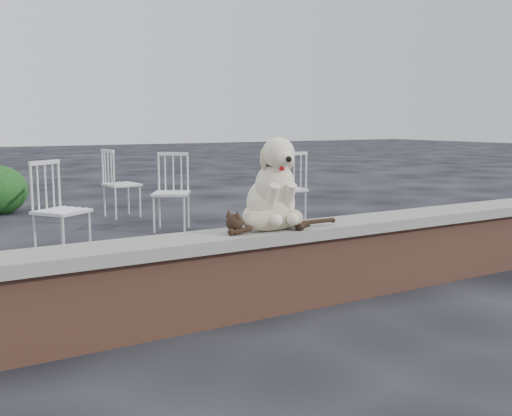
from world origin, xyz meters
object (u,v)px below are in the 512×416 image
cat (272,218)px  chair_e (122,183)px  chair_d (171,192)px  chair_a (62,210)px  chair_c (286,188)px  dog (271,181)px

cat → chair_e: size_ratio=1.06×
chair_e → chair_d: size_ratio=1.00×
cat → chair_a: bearing=118.0°
chair_e → chair_c: (1.61, -1.67, 0.00)m
chair_e → chair_a: 2.47m
cat → chair_e: (0.46, 4.60, -0.19)m
chair_c → chair_d: (-1.43, 0.36, 0.00)m
chair_a → chair_e: bearing=25.0°
dog → chair_c: bearing=64.0°
chair_c → chair_a: size_ratio=1.00×
chair_e → cat: bearing=167.4°
dog → chair_d: bearing=89.4°
dog → chair_c: (2.00, 2.79, -0.43)m
dog → chair_d: (0.57, 3.15, -0.43)m
cat → dog: bearing=71.6°
chair_d → cat: bearing=-69.0°
chair_e → chair_d: bearing=-178.8°
chair_c → chair_a: bearing=11.5°
dog → chair_a: 2.55m
cat → chair_e: chair_e is taller
chair_c → chair_d: same height
chair_d → chair_a: size_ratio=1.00×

